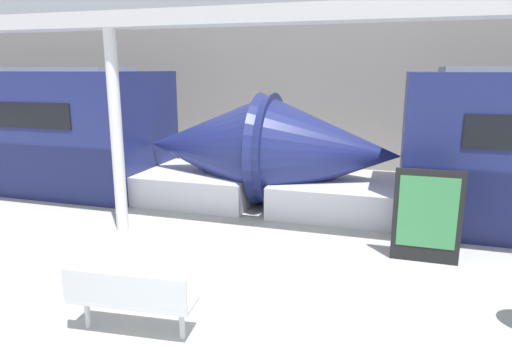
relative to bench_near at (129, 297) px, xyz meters
name	(u,v)px	position (x,y,z in m)	size (l,w,h in m)	color
station_wall	(340,90)	(1.12, 10.58, 1.98)	(56.00, 0.20, 5.00)	gray
bench_near	(129,297)	(0.00, 0.00, 0.00)	(1.58, 0.58, 0.87)	#ADB2B7
poster_board	(427,216)	(3.47, 3.38, 0.28)	(1.08, 0.07, 1.58)	black
support_column_near	(116,134)	(-2.23, 3.27, 1.42)	(0.23, 0.23, 3.87)	silver
canopy_beam	(108,21)	(-2.23, 3.27, 3.49)	(28.00, 0.60, 0.28)	#B7B7BC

